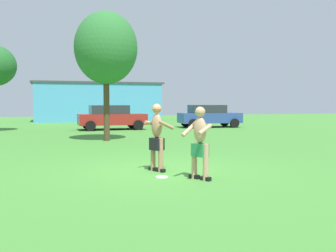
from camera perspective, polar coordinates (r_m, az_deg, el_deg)
ground_plane at (r=9.97m, az=-1.10°, el=-6.71°), size 80.00×80.00×0.00m
player_with_cap at (r=9.81m, az=-1.65°, el=-1.21°), size 0.76×0.76×1.75m
player_in_green at (r=8.79m, az=4.76°, el=-2.30°), size 0.71×0.79×1.68m
frisbee at (r=9.12m, az=-0.94°, el=-7.60°), size 0.29×0.29×0.03m
car_red_near_post at (r=24.99m, az=-8.43°, el=1.35°), size 4.32×2.07×1.58m
car_blue_mid_lot at (r=27.20m, az=6.11°, el=1.54°), size 4.41×2.25×1.58m
outbuilding_behind_lot at (r=36.98m, az=-10.44°, el=3.58°), size 11.89×4.61×3.62m
tree_right_field at (r=17.94m, az=-9.22°, el=11.34°), size 2.86×2.86×5.89m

